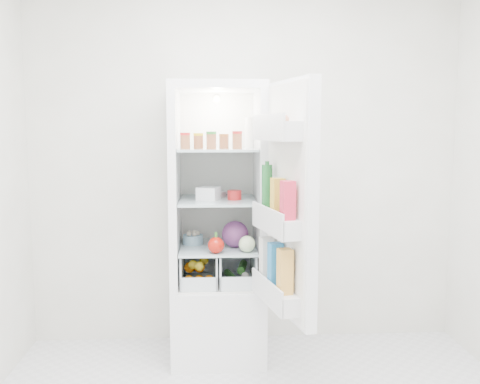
{
  "coord_description": "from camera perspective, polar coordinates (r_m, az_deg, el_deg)",
  "views": [
    {
      "loc": [
        -0.25,
        -2.25,
        1.52
      ],
      "look_at": [
        -0.07,
        0.95,
        1.13
      ],
      "focal_mm": 40.0,
      "sensor_mm": 36.0,
      "label": 1
    }
  ],
  "objects": [
    {
      "name": "squeeze_bottle",
      "position": [
        3.55,
        1.02,
        6.37
      ],
      "size": [
        0.07,
        0.07,
        0.2
      ],
      "primitive_type": "cylinder",
      "rotation": [
        0.0,
        0.0,
        -0.2
      ],
      "color": "silver",
      "rests_on": "shelf_top"
    },
    {
      "name": "red_cabbage",
      "position": [
        3.47,
        -0.53,
        -4.51
      ],
      "size": [
        0.17,
        0.17,
        0.17
      ],
      "primitive_type": "sphere",
      "color": "#5A1E52",
      "rests_on": "shelf_low"
    },
    {
      "name": "bell_pepper",
      "position": [
        3.31,
        -2.57,
        -5.69
      ],
      "size": [
        0.1,
        0.1,
        0.1
      ],
      "primitive_type": "sphere",
      "color": "#B6160B",
      "rests_on": "shelf_low"
    },
    {
      "name": "salad_bag",
      "position": [
        3.34,
        0.75,
        -5.57
      ],
      "size": [
        0.1,
        0.1,
        0.1
      ],
      "primitive_type": "sphere",
      "color": "beige",
      "rests_on": "shelf_low"
    },
    {
      "name": "tub_white",
      "position": [
        3.43,
        -3.39,
        -0.15
      ],
      "size": [
        0.16,
        0.16,
        0.08
      ],
      "primitive_type": "cube",
      "rotation": [
        0.0,
        0.0,
        -0.34
      ],
      "color": "white",
      "rests_on": "shelf_mid"
    },
    {
      "name": "refrigerator",
      "position": [
        3.6,
        -2.37,
        -6.83
      ],
      "size": [
        0.6,
        0.6,
        1.8
      ],
      "color": "white",
      "rests_on": "ground"
    },
    {
      "name": "mushroom_bowl",
      "position": [
        3.58,
        -5.04,
        -5.07
      ],
      "size": [
        0.17,
        0.17,
        0.06
      ],
      "primitive_type": "cylinder",
      "rotation": [
        0.0,
        0.0,
        0.38
      ],
      "color": "#8CBAD2",
      "rests_on": "shelf_low"
    },
    {
      "name": "crisper_left",
      "position": [
        3.55,
        -4.35,
        -7.94
      ],
      "size": [
        0.23,
        0.46,
        0.22
      ],
      "primitive_type": null,
      "color": "silver",
      "rests_on": "refrigerator"
    },
    {
      "name": "room_walls",
      "position": [
        2.26,
        3.14,
        8.71
      ],
      "size": [
        3.02,
        3.02,
        2.61
      ],
      "color": "beige",
      "rests_on": "ground"
    },
    {
      "name": "crisper_right",
      "position": [
        3.56,
        -0.36,
        -7.91
      ],
      "size": [
        0.23,
        0.46,
        0.22
      ],
      "primitive_type": null,
      "color": "silver",
      "rests_on": "refrigerator"
    },
    {
      "name": "shelf_top",
      "position": [
        3.44,
        -2.42,
        4.58
      ],
      "size": [
        0.49,
        0.53,
        0.02
      ],
      "primitive_type": "cube",
      "color": "#ADC5CB",
      "rests_on": "refrigerator"
    },
    {
      "name": "shelf_low",
      "position": [
        3.52,
        -2.36,
        -5.89
      ],
      "size": [
        0.49,
        0.53,
        0.01
      ],
      "primitive_type": "cube",
      "color": "#ADC5CB",
      "rests_on": "refrigerator"
    },
    {
      "name": "fridge_door",
      "position": [
        2.93,
        4.97,
        -1.5
      ],
      "size": [
        0.29,
        0.6,
        1.3
      ],
      "rotation": [
        0.0,
        0.0,
        1.79
      ],
      "color": "white",
      "rests_on": "refrigerator"
    },
    {
      "name": "condiment_jars",
      "position": [
        3.32,
        -3.09,
        5.35
      ],
      "size": [
        0.38,
        0.16,
        0.08
      ],
      "color": "#B21919",
      "rests_on": "shelf_top"
    },
    {
      "name": "veg_pile",
      "position": [
        3.57,
        -0.28,
        -8.65
      ],
      "size": [
        0.16,
        0.3,
        0.1
      ],
      "color": "#1E4A18",
      "rests_on": "refrigerator"
    },
    {
      "name": "foil_tray",
      "position": [
        3.58,
        -2.84,
        -0.22
      ],
      "size": [
        0.17,
        0.14,
        0.04
      ],
      "primitive_type": "cube",
      "rotation": [
        0.0,
        0.0,
        0.22
      ],
      "color": "silver",
      "rests_on": "shelf_mid"
    },
    {
      "name": "citrus_pile",
      "position": [
        3.5,
        -4.54,
        -8.51
      ],
      "size": [
        0.2,
        0.24,
        0.16
      ],
      "color": "orange",
      "rests_on": "refrigerator"
    },
    {
      "name": "tin_red",
      "position": [
        3.43,
        -0.6,
        -0.32
      ],
      "size": [
        0.12,
        0.12,
        0.06
      ],
      "primitive_type": "cylinder",
      "rotation": [
        0.0,
        0.0,
        0.42
      ],
      "color": "red",
      "rests_on": "shelf_mid"
    },
    {
      "name": "shelf_mid",
      "position": [
        3.47,
        -2.39,
        -0.88
      ],
      "size": [
        0.49,
        0.53,
        0.02
      ],
      "primitive_type": "cube",
      "color": "#ADC5CB",
      "rests_on": "refrigerator"
    }
  ]
}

